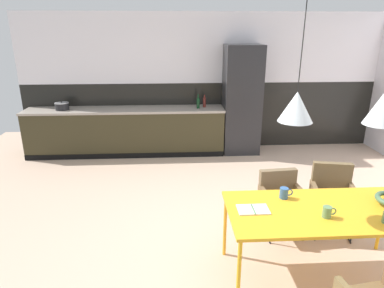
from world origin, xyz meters
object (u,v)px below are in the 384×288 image
(mug_dark_espresso, at_px, (284,193))
(mug_short_terracotta, at_px, (327,212))
(open_book, at_px, (253,209))
(bottle_oil_tall, at_px, (204,102))
(armchair_near_window, at_px, (333,190))
(cooking_pot, at_px, (62,106))
(pendant_lamp_over_table_near, at_px, (296,107))
(dining_table, at_px, (324,213))
(armchair_facing_counter, at_px, (281,194))
(pendant_lamp_over_table_far, at_px, (383,108))
(bottle_wine_green, at_px, (198,103))
(refrigerator_column, at_px, (242,100))

(mug_dark_espresso, xyz_separation_m, mug_short_terracotta, (0.27, -0.38, -0.00))
(open_book, xyz_separation_m, bottle_oil_tall, (-0.11, 3.71, 0.24))
(armchair_near_window, bearing_deg, cooking_pot, -24.11)
(pendant_lamp_over_table_near, bearing_deg, dining_table, -2.59)
(armchair_facing_counter, relative_size, armchair_near_window, 0.90)
(armchair_near_window, relative_size, pendant_lamp_over_table_far, 0.80)
(armchair_near_window, height_order, bottle_wine_green, bottle_wine_green)
(cooking_pot, bearing_deg, mug_short_terracotta, -47.79)
(mug_dark_espresso, xyz_separation_m, pendant_lamp_over_table_far, (0.67, -0.27, 0.92))
(open_book, relative_size, pendant_lamp_over_table_near, 0.29)
(open_book, bearing_deg, mug_short_terracotta, -14.41)
(dining_table, bearing_deg, mug_short_terracotta, -105.44)
(refrigerator_column, xyz_separation_m, pendant_lamp_over_table_far, (0.43, -3.71, 0.68))
(bottle_wine_green, relative_size, pendant_lamp_over_table_far, 0.26)
(bottle_wine_green, distance_m, pendant_lamp_over_table_far, 3.95)
(armchair_facing_counter, height_order, bottle_wine_green, bottle_wine_green)
(dining_table, relative_size, bottle_oil_tall, 7.44)
(dining_table, bearing_deg, armchair_near_window, 59.06)
(cooking_pot, bearing_deg, bottle_wine_green, -0.67)
(dining_table, distance_m, armchair_near_window, 0.97)
(dining_table, distance_m, cooking_pot, 5.08)
(mug_dark_espresso, distance_m, mug_short_terracotta, 0.47)
(armchair_near_window, bearing_deg, pendant_lamp_over_table_far, 93.14)
(mug_dark_espresso, xyz_separation_m, bottle_oil_tall, (-0.48, 3.49, 0.19))
(mug_short_terracotta, bearing_deg, pendant_lamp_over_table_far, 14.63)
(armchair_near_window, xyz_separation_m, open_book, (-1.16, -0.79, 0.23))
(armchair_near_window, bearing_deg, dining_table, 70.65)
(refrigerator_column, distance_m, armchair_near_window, 2.97)
(refrigerator_column, bearing_deg, pendant_lamp_over_table_near, -94.65)
(bottle_oil_tall, bearing_deg, dining_table, -78.17)
(armchair_facing_counter, height_order, open_book, open_book)
(refrigerator_column, relative_size, cooking_pot, 8.09)
(cooking_pot, xyz_separation_m, bottle_wine_green, (2.58, -0.03, 0.04))
(mug_dark_espresso, relative_size, pendant_lamp_over_table_near, 0.13)
(mug_short_terracotta, height_order, pendant_lamp_over_table_far, pendant_lamp_over_table_far)
(mug_dark_espresso, bearing_deg, pendant_lamp_over_table_far, -22.29)
(pendant_lamp_over_table_near, bearing_deg, bottle_oil_tall, 96.45)
(refrigerator_column, height_order, open_book, refrigerator_column)
(dining_table, height_order, armchair_facing_counter, dining_table)
(bottle_oil_tall, bearing_deg, open_book, -88.24)
(cooking_pot, relative_size, bottle_wine_green, 0.94)
(cooking_pot, height_order, bottle_wine_green, bottle_wine_green)
(armchair_facing_counter, height_order, pendant_lamp_over_table_far, pendant_lamp_over_table_far)
(armchair_near_window, height_order, bottle_oil_tall, bottle_oil_tall)
(dining_table, height_order, mug_short_terracotta, mug_short_terracotta)
(mug_short_terracotta, distance_m, pendant_lamp_over_table_near, 1.00)
(mug_short_terracotta, height_order, bottle_oil_tall, bottle_oil_tall)
(pendant_lamp_over_table_far, bearing_deg, refrigerator_column, 96.55)
(refrigerator_column, bearing_deg, bottle_wine_green, -177.38)
(armchair_near_window, bearing_deg, mug_dark_espresso, 47.23)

